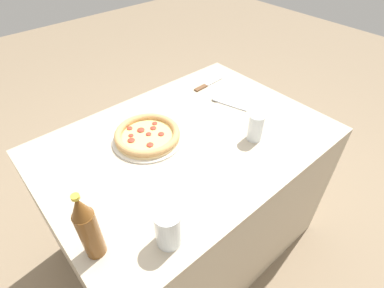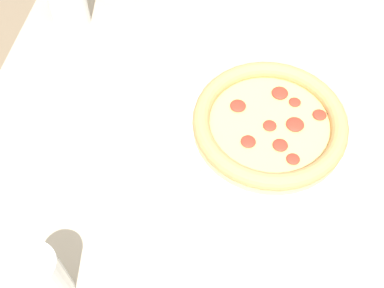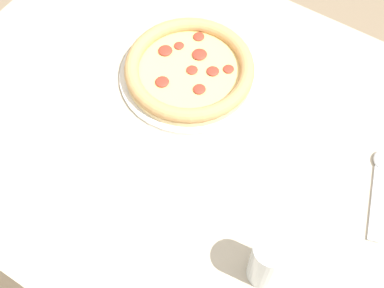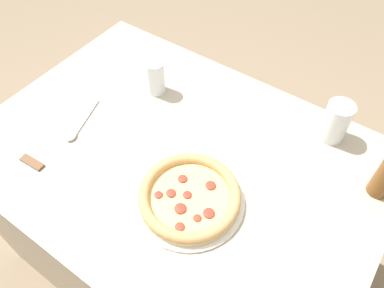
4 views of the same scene
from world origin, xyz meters
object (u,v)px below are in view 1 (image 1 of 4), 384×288
(glass_orange_juice, at_px, (256,128))
(beer_bottle, at_px, (88,227))
(glass_lemonade, at_px, (168,230))
(knife, at_px, (207,85))
(pizza_veggie, at_px, (147,135))
(spoon, at_px, (224,103))

(glass_orange_juice, xyz_separation_m, beer_bottle, (-0.75, -0.03, 0.06))
(glass_orange_juice, bearing_deg, glass_lemonade, -165.54)
(glass_orange_juice, relative_size, knife, 0.61)
(glass_orange_juice, relative_size, beer_bottle, 0.47)
(glass_lemonade, bearing_deg, pizza_veggie, 62.95)
(glass_orange_juice, distance_m, glass_lemonade, 0.59)
(glass_lemonade, xyz_separation_m, knife, (0.72, 0.60, -0.05))
(glass_orange_juice, xyz_separation_m, spoon, (0.10, 0.27, -0.05))
(spoon, bearing_deg, glass_orange_juice, -109.96)
(glass_orange_juice, bearing_deg, knife, 71.17)
(glass_lemonade, bearing_deg, spoon, 32.07)
(knife, relative_size, spoon, 1.04)
(beer_bottle, xyz_separation_m, spoon, (0.85, 0.30, -0.12))
(knife, bearing_deg, glass_lemonade, -140.24)
(knife, bearing_deg, glass_orange_juice, -108.83)
(glass_orange_juice, height_order, glass_lemonade, glass_lemonade)
(glass_lemonade, xyz_separation_m, beer_bottle, (-0.18, 0.11, 0.06))
(beer_bottle, bearing_deg, knife, 28.25)
(glass_lemonade, relative_size, knife, 0.66)
(pizza_veggie, distance_m, knife, 0.52)
(spoon, bearing_deg, pizza_veggie, 177.33)
(pizza_veggie, distance_m, beer_bottle, 0.53)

